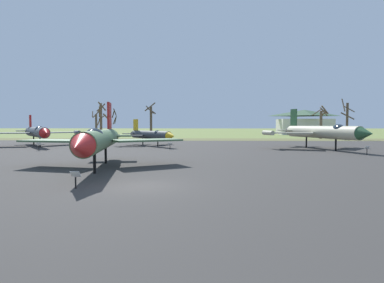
{
  "coord_description": "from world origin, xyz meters",
  "views": [
    {
      "loc": [
        3.32,
        -16.69,
        3.3
      ],
      "look_at": [
        2.02,
        16.02,
        1.61
      ],
      "focal_mm": 29.97,
      "sensor_mm": 36.0,
      "label": 1
    }
  ],
  "objects_px": {
    "info_placard_front_left": "(76,178)",
    "visitor_building": "(304,123)",
    "jet_fighter_front_right": "(322,132)",
    "info_placard_front_right": "(367,150)",
    "info_placard_rear_right": "(39,145)",
    "jet_fighter_front_left": "(100,139)",
    "jet_fighter_rear_right": "(37,132)",
    "info_placard_rear_left": "(170,145)",
    "jet_fighter_rear_left": "(150,135)"
  },
  "relations": [
    {
      "from": "jet_fighter_front_right",
      "to": "info_placard_rear_left",
      "type": "bearing_deg",
      "value": -178.03
    },
    {
      "from": "jet_fighter_rear_left",
      "to": "jet_fighter_rear_right",
      "type": "xyz_separation_m",
      "value": [
        -17.5,
        -0.87,
        0.42
      ]
    },
    {
      "from": "jet_fighter_front_left",
      "to": "info_placard_front_right",
      "type": "distance_m",
      "value": 28.24
    },
    {
      "from": "jet_fighter_rear_left",
      "to": "jet_fighter_rear_right",
      "type": "distance_m",
      "value": 17.53
    },
    {
      "from": "jet_fighter_front_left",
      "to": "info_placard_rear_right",
      "type": "distance_m",
      "value": 21.33
    },
    {
      "from": "jet_fighter_front_right",
      "to": "info_placard_front_right",
      "type": "distance_m",
      "value": 8.35
    },
    {
      "from": "info_placard_rear_left",
      "to": "visitor_building",
      "type": "xyz_separation_m",
      "value": [
        39.28,
        70.52,
        3.56
      ]
    },
    {
      "from": "info_placard_front_right",
      "to": "info_placard_rear_right",
      "type": "distance_m",
      "value": 39.15
    },
    {
      "from": "jet_fighter_rear_left",
      "to": "visitor_building",
      "type": "height_order",
      "value": "visitor_building"
    },
    {
      "from": "info_placard_rear_right",
      "to": "info_placard_rear_left",
      "type": "bearing_deg",
      "value": 9.23
    },
    {
      "from": "info_placard_front_right",
      "to": "visitor_building",
      "type": "height_order",
      "value": "visitor_building"
    },
    {
      "from": "info_placard_front_left",
      "to": "jet_fighter_rear_right",
      "type": "xyz_separation_m",
      "value": [
        -19.34,
        32.43,
        1.63
      ]
    },
    {
      "from": "jet_fighter_front_left",
      "to": "info_placard_rear_left",
      "type": "height_order",
      "value": "jet_fighter_front_left"
    },
    {
      "from": "jet_fighter_rear_left",
      "to": "jet_fighter_rear_right",
      "type": "relative_size",
      "value": 0.82
    },
    {
      "from": "jet_fighter_front_left",
      "to": "info_placard_front_right",
      "type": "bearing_deg",
      "value": 25.27
    },
    {
      "from": "info_placard_front_right",
      "to": "jet_fighter_rear_left",
      "type": "height_order",
      "value": "jet_fighter_rear_left"
    },
    {
      "from": "info_placard_rear_right",
      "to": "jet_fighter_rear_left",
      "type": "bearing_deg",
      "value": 35.99
    },
    {
      "from": "jet_fighter_front_left",
      "to": "info_placard_rear_left",
      "type": "xyz_separation_m",
      "value": [
        3.15,
        19.22,
        -1.61
      ]
    },
    {
      "from": "info_placard_front_right",
      "to": "jet_fighter_front_left",
      "type": "bearing_deg",
      "value": -154.73
    },
    {
      "from": "jet_fighter_rear_left",
      "to": "visitor_building",
      "type": "xyz_separation_m",
      "value": [
        43.05,
        63.94,
        2.36
      ]
    },
    {
      "from": "jet_fighter_rear_right",
      "to": "info_placard_rear_right",
      "type": "relative_size",
      "value": 12.52
    },
    {
      "from": "info_placard_front_left",
      "to": "visitor_building",
      "type": "height_order",
      "value": "visitor_building"
    },
    {
      "from": "jet_fighter_front_left",
      "to": "jet_fighter_front_right",
      "type": "height_order",
      "value": "jet_fighter_front_right"
    },
    {
      "from": "info_placard_front_left",
      "to": "jet_fighter_rear_left",
      "type": "bearing_deg",
      "value": 93.15
    },
    {
      "from": "jet_fighter_front_right",
      "to": "jet_fighter_rear_right",
      "type": "xyz_separation_m",
      "value": [
        -41.56,
        5.01,
        -0.17
      ]
    },
    {
      "from": "jet_fighter_front_left",
      "to": "jet_fighter_rear_left",
      "type": "distance_m",
      "value": 25.82
    },
    {
      "from": "info_placard_rear_left",
      "to": "visitor_building",
      "type": "height_order",
      "value": "visitor_building"
    },
    {
      "from": "jet_fighter_rear_left",
      "to": "jet_fighter_rear_right",
      "type": "height_order",
      "value": "jet_fighter_rear_right"
    },
    {
      "from": "jet_fighter_front_right",
      "to": "info_placard_rear_left",
      "type": "distance_m",
      "value": 20.37
    },
    {
      "from": "jet_fighter_front_right",
      "to": "jet_fighter_rear_right",
      "type": "height_order",
      "value": "jet_fighter_front_right"
    },
    {
      "from": "visitor_building",
      "to": "jet_fighter_front_left",
      "type": "bearing_deg",
      "value": -115.3
    },
    {
      "from": "jet_fighter_front_right",
      "to": "info_placard_rear_right",
      "type": "distance_m",
      "value": 37.01
    },
    {
      "from": "info_placard_rear_left",
      "to": "jet_fighter_rear_right",
      "type": "xyz_separation_m",
      "value": [
        -21.28,
        5.71,
        1.62
      ]
    },
    {
      "from": "info_placard_rear_right",
      "to": "info_placard_front_right",
      "type": "bearing_deg",
      "value": -6.6
    },
    {
      "from": "jet_fighter_rear_left",
      "to": "info_placard_rear_right",
      "type": "height_order",
      "value": "jet_fighter_rear_left"
    },
    {
      "from": "jet_fighter_rear_right",
      "to": "visitor_building",
      "type": "relative_size",
      "value": 0.75
    },
    {
      "from": "jet_fighter_rear_left",
      "to": "info_placard_rear_left",
      "type": "relative_size",
      "value": 12.18
    },
    {
      "from": "jet_fighter_front_left",
      "to": "info_placard_rear_right",
      "type": "xyz_separation_m",
      "value": [
        -13.39,
        16.54,
        -1.52
      ]
    },
    {
      "from": "jet_fighter_front_right",
      "to": "info_placard_rear_right",
      "type": "xyz_separation_m",
      "value": [
        -36.82,
        -3.39,
        -1.7
      ]
    },
    {
      "from": "jet_fighter_front_left",
      "to": "visitor_building",
      "type": "xyz_separation_m",
      "value": [
        42.43,
        89.75,
        1.95
      ]
    },
    {
      "from": "jet_fighter_front_right",
      "to": "info_placard_rear_right",
      "type": "height_order",
      "value": "jet_fighter_front_right"
    },
    {
      "from": "jet_fighter_front_right",
      "to": "jet_fighter_front_left",
      "type": "bearing_deg",
      "value": -139.62
    },
    {
      "from": "info_placard_rear_left",
      "to": "jet_fighter_rear_left",
      "type": "bearing_deg",
      "value": 119.85
    },
    {
      "from": "info_placard_front_right",
      "to": "jet_fighter_rear_left",
      "type": "distance_m",
      "value": 29.56
    },
    {
      "from": "info_placard_front_left",
      "to": "jet_fighter_rear_left",
      "type": "height_order",
      "value": "jet_fighter_rear_left"
    },
    {
      "from": "info_placard_front_right",
      "to": "info_placard_rear_left",
      "type": "xyz_separation_m",
      "value": [
        -22.35,
        7.19,
        -0.01
      ]
    },
    {
      "from": "info_placard_front_right",
      "to": "info_placard_rear_left",
      "type": "distance_m",
      "value": 23.48
    },
    {
      "from": "info_placard_front_left",
      "to": "jet_fighter_front_right",
      "type": "height_order",
      "value": "jet_fighter_front_right"
    },
    {
      "from": "info_placard_front_right",
      "to": "jet_fighter_rear_right",
      "type": "xyz_separation_m",
      "value": [
        -43.63,
        12.9,
        1.61
      ]
    },
    {
      "from": "info_placard_rear_left",
      "to": "info_placard_rear_right",
      "type": "height_order",
      "value": "info_placard_rear_right"
    }
  ]
}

